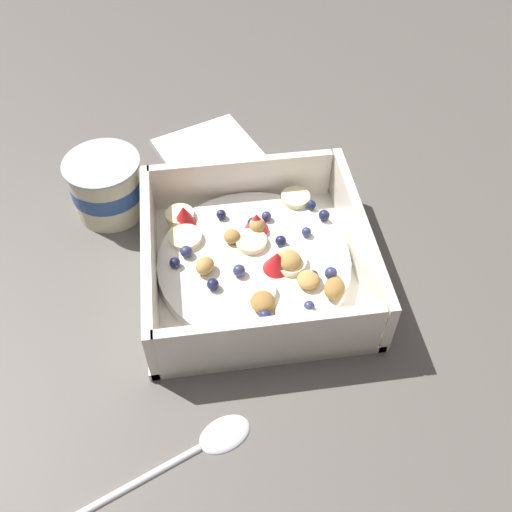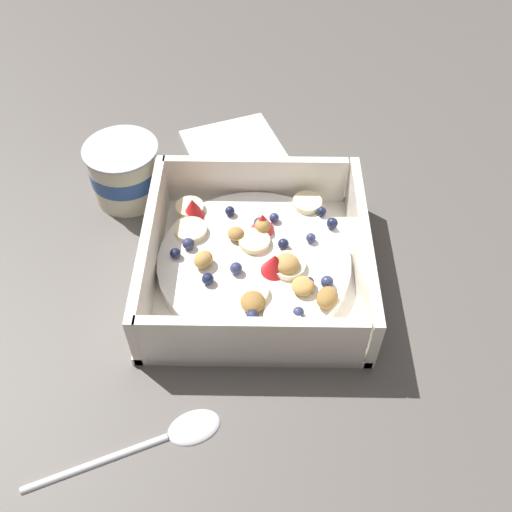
{
  "view_description": "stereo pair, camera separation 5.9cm",
  "coord_description": "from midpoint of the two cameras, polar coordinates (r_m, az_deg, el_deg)",
  "views": [
    {
      "loc": [
        -0.39,
        0.05,
        0.48
      ],
      "look_at": [
        -0.01,
        -0.0,
        0.03
      ],
      "focal_mm": 40.04,
      "sensor_mm": 36.0,
      "label": 1
    },
    {
      "loc": [
        -0.4,
        -0.01,
        0.48
      ],
      "look_at": [
        -0.01,
        -0.0,
        0.03
      ],
      "focal_mm": 40.04,
      "sensor_mm": 36.0,
      "label": 2
    }
  ],
  "objects": [
    {
      "name": "yogurt_cup",
      "position": [
        0.69,
        -10.54,
        8.16
      ],
      "size": [
        0.09,
        0.09,
        0.07
      ],
      "color": "beige",
      "rests_on": "ground"
    },
    {
      "name": "spoon",
      "position": [
        0.52,
        -5.77,
        -17.71
      ],
      "size": [
        0.08,
        0.17,
        0.01
      ],
      "color": "silver",
      "rests_on": "ground"
    },
    {
      "name": "folded_napkin",
      "position": [
        0.77,
        0.09,
        10.69
      ],
      "size": [
        0.16,
        0.16,
        0.01
      ],
      "primitive_type": "cube",
      "rotation": [
        0.0,
        0.0,
        0.37
      ],
      "color": "white",
      "rests_on": "ground"
    },
    {
      "name": "fruit_bowl",
      "position": [
        0.6,
        2.85,
        -0.69
      ],
      "size": [
        0.23,
        0.23,
        0.07
      ],
      "color": "white",
      "rests_on": "ground"
    },
    {
      "name": "ground_plane",
      "position": [
        0.62,
        2.54,
        -1.37
      ],
      "size": [
        2.4,
        2.4,
        0.0
      ],
      "primitive_type": "plane",
      "color": "#56514C"
    }
  ]
}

